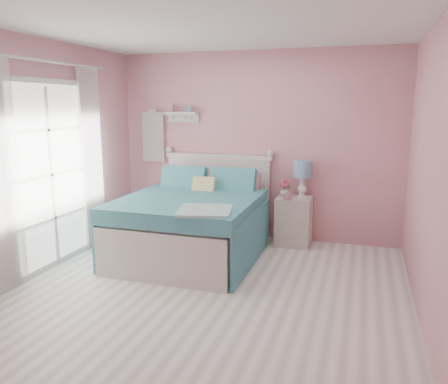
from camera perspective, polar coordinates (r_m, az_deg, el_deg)
The scene contains 13 objects.
floor at distance 4.40m, azimuth -3.29°, elevation -13.87°, with size 4.50×4.50×0.00m, color beige.
room_shell at distance 3.99m, azimuth -3.55°, elevation 7.18°, with size 4.50×4.50×4.50m.
bed at distance 5.52m, azimuth -3.95°, elevation -4.12°, with size 1.61×2.04×1.18m.
nightstand at distance 5.98m, azimuth 9.08°, elevation -3.75°, with size 0.45×0.45×0.66m.
table_lamp at distance 5.89m, azimuth 10.24°, elevation 2.62°, with size 0.24×0.24×0.49m.
vase at distance 5.91m, azimuth 7.92°, elevation 0.06°, with size 0.13×0.13×0.14m, color silver.
teacup at distance 5.75m, azimuth 8.27°, elevation -0.61°, with size 0.09×0.09×0.07m, color #C3838F.
roses at distance 5.89m, azimuth 7.93°, elevation 1.11°, with size 0.14×0.11×0.12m.
wall_shelf at distance 6.42m, azimuth -5.55°, elevation 10.06°, with size 0.50×0.15×0.25m.
hanging_dress at distance 6.62m, azimuth -9.21°, elevation 7.11°, with size 0.34×0.03×0.72m, color white.
french_door at distance 5.40m, azimuth -21.71°, elevation 2.04°, with size 0.04×1.32×2.16m.
curtain_near at distance 4.81m, azimuth -26.93°, elevation 1.83°, with size 0.04×0.40×2.32m, color white.
curtain_far at distance 5.95m, azimuth -16.88°, elevation 4.17°, with size 0.04×0.40×2.32m, color white.
Camera 1 is at (1.45, -3.71, 1.87)m, focal length 35.00 mm.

